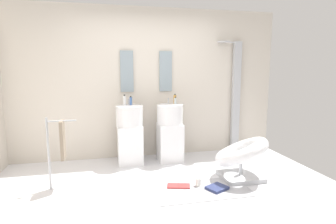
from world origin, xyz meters
TOP-DOWN VIEW (x-y plane):
  - ground_plane at (0.00, 0.00)m, footprint 4.80×3.60m
  - rear_partition at (0.00, 1.65)m, footprint 4.80×0.10m
  - pedestal_sink_left at (-0.34, 1.24)m, footprint 0.44×0.44m
  - pedestal_sink_right at (0.34, 1.24)m, footprint 0.44×0.44m
  - vanity_mirror_left at (-0.34, 1.58)m, footprint 0.22×0.03m
  - vanity_mirror_right at (0.34, 1.58)m, footprint 0.22×0.03m
  - shower_column at (1.66, 1.53)m, footprint 0.49×0.24m
  - lounge_chair at (1.14, 0.22)m, footprint 1.09×1.09m
  - towel_rack at (-1.30, 0.44)m, footprint 0.37×0.22m
  - area_rug at (0.47, -0.03)m, footprint 1.24×0.64m
  - magazine_red at (0.20, 0.12)m, footprint 0.33×0.23m
  - magazine_navy at (0.66, -0.06)m, footprint 0.32×0.30m
  - coffee_mug at (0.46, 0.09)m, footprint 0.07×0.07m
  - soap_bottle_blue at (-0.30, 1.35)m, footprint 0.04×0.04m
  - soap_bottle_amber at (0.45, 1.33)m, footprint 0.05×0.05m
  - soap_bottle_white at (-0.41, 1.34)m, footprint 0.05×0.05m
  - soap_bottle_clear at (0.45, 1.31)m, footprint 0.04×0.04m

SIDE VIEW (x-z plane):
  - ground_plane at x=0.00m, z-range -0.04..0.00m
  - area_rug at x=0.47m, z-range 0.00..0.01m
  - magazine_red at x=0.20m, z-range 0.01..0.03m
  - magazine_navy at x=0.66m, z-range 0.01..0.05m
  - coffee_mug at x=0.46m, z-range 0.01..0.12m
  - lounge_chair at x=1.14m, z-range 0.03..0.67m
  - pedestal_sink_left at x=-0.34m, z-range -0.03..1.04m
  - pedestal_sink_right at x=0.34m, z-range -0.03..1.04m
  - towel_rack at x=-1.30m, z-range 0.15..1.10m
  - soap_bottle_clear at x=0.45m, z-range 0.96..1.08m
  - soap_bottle_blue at x=-0.30m, z-range 0.96..1.11m
  - soap_bottle_amber at x=0.45m, z-range 0.96..1.13m
  - soap_bottle_white at x=-0.41m, z-range 0.96..1.13m
  - shower_column at x=1.66m, z-range 0.05..2.10m
  - rear_partition at x=0.00m, z-range 0.00..2.60m
  - vanity_mirror_left at x=-0.34m, z-range 1.16..1.86m
  - vanity_mirror_right at x=0.34m, z-range 1.16..1.86m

